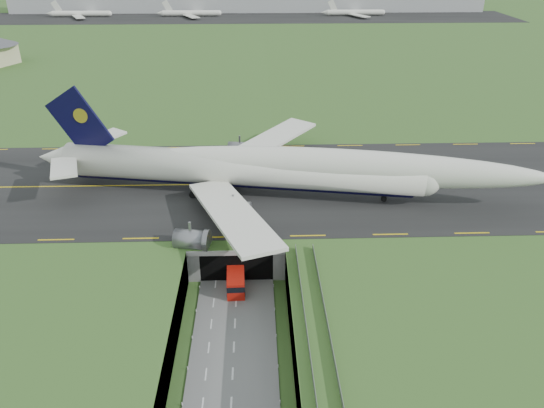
{
  "coord_description": "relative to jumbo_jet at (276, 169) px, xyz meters",
  "views": [
    {
      "loc": [
        3.53,
        -64.67,
        51.66
      ],
      "look_at": [
        6.21,
        20.0,
        8.17
      ],
      "focal_mm": 35.0,
      "sensor_mm": 36.0,
      "label": 1
    }
  ],
  "objects": [
    {
      "name": "trench_road",
      "position": [
        -7.15,
        -35.45,
        -11.49
      ],
      "size": [
        12.0,
        75.0,
        0.2
      ],
      "primitive_type": "cube",
      "color": "slate",
      "rests_on": "ground"
    },
    {
      "name": "jumbo_jet",
      "position": [
        0.0,
        0.0,
        0.0
      ],
      "size": [
        98.03,
        61.79,
        20.75
      ],
      "rotation": [
        0.0,
        0.0,
        -0.17
      ],
      "color": "white",
      "rests_on": "ground"
    },
    {
      "name": "taxiway",
      "position": [
        -7.15,
        5.05,
        -5.5
      ],
      "size": [
        800.0,
        44.0,
        0.18
      ],
      "primitive_type": "cube",
      "color": "black",
      "rests_on": "airfield_deck"
    },
    {
      "name": "distant_hills",
      "position": [
        57.23,
        402.05,
        -15.59
      ],
      "size": [
        700.0,
        91.0,
        60.0
      ],
      "color": "#556661",
      "rests_on": "ground"
    },
    {
      "name": "ground",
      "position": [
        -7.15,
        -27.95,
        -11.59
      ],
      "size": [
        900.0,
        900.0,
        0.0
      ],
      "primitive_type": "plane",
      "color": "#3B6026",
      "rests_on": "ground"
    },
    {
      "name": "shuttle_tram",
      "position": [
        -7.25,
        -21.87,
        -9.9
      ],
      "size": [
        3.13,
        7.65,
        3.08
      ],
      "rotation": [
        0.0,
        0.0,
        0.03
      ],
      "color": "red",
      "rests_on": "ground"
    },
    {
      "name": "tunnel_portal",
      "position": [
        -7.15,
        -11.24,
        -8.26
      ],
      "size": [
        17.0,
        22.3,
        6.0
      ],
      "color": "gray",
      "rests_on": "ground"
    },
    {
      "name": "guideway",
      "position": [
        3.85,
        -47.06,
        -6.27
      ],
      "size": [
        3.0,
        53.0,
        7.05
      ],
      "color": "#A8A8A3",
      "rests_on": "ground"
    },
    {
      "name": "airfield_deck",
      "position": [
        -7.15,
        -27.95,
        -8.59
      ],
      "size": [
        800.0,
        800.0,
        6.0
      ],
      "primitive_type": "cube",
      "color": "gray",
      "rests_on": "ground"
    }
  ]
}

